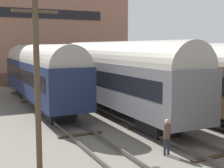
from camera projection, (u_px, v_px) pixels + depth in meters
ground_plane at (174, 140)px, 16.89m from camera, size 200.00×200.00×0.00m
track_left at (101, 149)px, 15.02m from camera, size 2.60×60.00×0.26m
track_middle at (174, 138)px, 16.87m from camera, size 2.60×60.00×0.26m
train_car_navy at (39, 71)px, 26.36m from camera, size 2.99×17.94×5.18m
train_car_brown at (203, 77)px, 20.81m from camera, size 2.86×18.81×5.25m
train_car_grey at (113, 73)px, 23.37m from camera, size 3.12×18.79×5.39m
person_worker at (167, 133)px, 14.45m from camera, size 0.32×0.32×1.73m
utility_pole at (37, 78)px, 12.47m from camera, size 1.80×0.24×7.30m
warehouse_building at (17, 23)px, 45.58m from camera, size 29.89×13.33×16.78m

